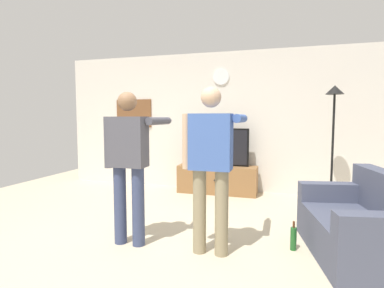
{
  "coord_description": "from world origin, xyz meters",
  "views": [
    {
      "loc": [
        1.31,
        -3.08,
        1.43
      ],
      "look_at": [
        0.04,
        1.2,
        1.05
      ],
      "focal_mm": 28.87,
      "sensor_mm": 36.0,
      "label": 1
    }
  ],
  "objects_px": {
    "person_standing_nearer_lamp": "(129,159)",
    "beverage_bottle": "(293,238)",
    "tv_stand": "(217,179)",
    "framed_picture": "(134,113)",
    "side_couch": "(362,226)",
    "person_standing_nearer_couch": "(211,160)",
    "floor_lamp": "(334,120)",
    "wall_clock": "(221,77)",
    "television": "(218,147)"
  },
  "relations": [
    {
      "from": "floor_lamp",
      "to": "side_couch",
      "type": "distance_m",
      "value": 2.17
    },
    {
      "from": "person_standing_nearer_lamp",
      "to": "person_standing_nearer_couch",
      "type": "relative_size",
      "value": 0.98
    },
    {
      "from": "tv_stand",
      "to": "wall_clock",
      "type": "xyz_separation_m",
      "value": [
        -0.0,
        0.29,
        1.96
      ]
    },
    {
      "from": "framed_picture",
      "to": "beverage_bottle",
      "type": "bearing_deg",
      "value": -38.64
    },
    {
      "from": "television",
      "to": "floor_lamp",
      "type": "height_order",
      "value": "floor_lamp"
    },
    {
      "from": "person_standing_nearer_lamp",
      "to": "framed_picture",
      "type": "bearing_deg",
      "value": 116.04
    },
    {
      "from": "beverage_bottle",
      "to": "side_couch",
      "type": "bearing_deg",
      "value": 2.23
    },
    {
      "from": "person_standing_nearer_couch",
      "to": "wall_clock",
      "type": "bearing_deg",
      "value": 99.32
    },
    {
      "from": "television",
      "to": "person_standing_nearer_lamp",
      "type": "height_order",
      "value": "person_standing_nearer_lamp"
    },
    {
      "from": "tv_stand",
      "to": "television",
      "type": "xyz_separation_m",
      "value": [
        0.0,
        0.05,
        0.62
      ]
    },
    {
      "from": "television",
      "to": "side_couch",
      "type": "xyz_separation_m",
      "value": [
        1.98,
        -2.28,
        -0.56
      ]
    },
    {
      "from": "tv_stand",
      "to": "person_standing_nearer_couch",
      "type": "xyz_separation_m",
      "value": [
        0.47,
        -2.59,
        0.73
      ]
    },
    {
      "from": "person_standing_nearer_couch",
      "to": "side_couch",
      "type": "bearing_deg",
      "value": 13.21
    },
    {
      "from": "wall_clock",
      "to": "person_standing_nearer_couch",
      "type": "distance_m",
      "value": 3.16
    },
    {
      "from": "tv_stand",
      "to": "framed_picture",
      "type": "height_order",
      "value": "framed_picture"
    },
    {
      "from": "person_standing_nearer_lamp",
      "to": "side_couch",
      "type": "relative_size",
      "value": 1.11
    },
    {
      "from": "floor_lamp",
      "to": "side_couch",
      "type": "height_order",
      "value": "floor_lamp"
    },
    {
      "from": "person_standing_nearer_lamp",
      "to": "beverage_bottle",
      "type": "relative_size",
      "value": 5.38
    },
    {
      "from": "person_standing_nearer_couch",
      "to": "beverage_bottle",
      "type": "xyz_separation_m",
      "value": [
        0.84,
        0.33,
        -0.87
      ]
    },
    {
      "from": "floor_lamp",
      "to": "person_standing_nearer_lamp",
      "type": "relative_size",
      "value": 1.13
    },
    {
      "from": "wall_clock",
      "to": "beverage_bottle",
      "type": "height_order",
      "value": "wall_clock"
    },
    {
      "from": "floor_lamp",
      "to": "person_standing_nearer_lamp",
      "type": "xyz_separation_m",
      "value": [
        -2.4,
        -2.27,
        -0.41
      ]
    },
    {
      "from": "framed_picture",
      "to": "floor_lamp",
      "type": "bearing_deg",
      "value": -9.44
    },
    {
      "from": "beverage_bottle",
      "to": "person_standing_nearer_couch",
      "type": "bearing_deg",
      "value": -158.76
    },
    {
      "from": "tv_stand",
      "to": "framed_picture",
      "type": "distance_m",
      "value": 2.28
    },
    {
      "from": "person_standing_nearer_lamp",
      "to": "beverage_bottle",
      "type": "distance_m",
      "value": 2.0
    },
    {
      "from": "person_standing_nearer_couch",
      "to": "side_couch",
      "type": "relative_size",
      "value": 1.13
    },
    {
      "from": "person_standing_nearer_couch",
      "to": "person_standing_nearer_lamp",
      "type": "bearing_deg",
      "value": -178.89
    },
    {
      "from": "wall_clock",
      "to": "person_standing_nearer_couch",
      "type": "xyz_separation_m",
      "value": [
        0.47,
        -2.88,
        -1.23
      ]
    },
    {
      "from": "wall_clock",
      "to": "tv_stand",
      "type": "bearing_deg",
      "value": -90.0
    },
    {
      "from": "person_standing_nearer_couch",
      "to": "beverage_bottle",
      "type": "height_order",
      "value": "person_standing_nearer_couch"
    },
    {
      "from": "floor_lamp",
      "to": "beverage_bottle",
      "type": "height_order",
      "value": "floor_lamp"
    },
    {
      "from": "person_standing_nearer_lamp",
      "to": "person_standing_nearer_couch",
      "type": "bearing_deg",
      "value": 1.11
    },
    {
      "from": "person_standing_nearer_couch",
      "to": "beverage_bottle",
      "type": "bearing_deg",
      "value": 21.24
    },
    {
      "from": "side_couch",
      "to": "beverage_bottle",
      "type": "distance_m",
      "value": 0.69
    },
    {
      "from": "television",
      "to": "person_standing_nearer_couch",
      "type": "bearing_deg",
      "value": -79.84
    },
    {
      "from": "television",
      "to": "tv_stand",
      "type": "bearing_deg",
      "value": -90.0
    },
    {
      "from": "side_couch",
      "to": "person_standing_nearer_lamp",
      "type": "bearing_deg",
      "value": -171.34
    },
    {
      "from": "wall_clock",
      "to": "framed_picture",
      "type": "relative_size",
      "value": 0.39
    },
    {
      "from": "side_couch",
      "to": "beverage_bottle",
      "type": "relative_size",
      "value": 4.87
    },
    {
      "from": "tv_stand",
      "to": "side_couch",
      "type": "relative_size",
      "value": 0.96
    },
    {
      "from": "framed_picture",
      "to": "side_couch",
      "type": "xyz_separation_m",
      "value": [
        3.86,
        -2.53,
        -1.2
      ]
    },
    {
      "from": "person_standing_nearer_couch",
      "to": "framed_picture",
      "type": "bearing_deg",
      "value": 129.21
    },
    {
      "from": "wall_clock",
      "to": "person_standing_nearer_couch",
      "type": "bearing_deg",
      "value": -80.68
    },
    {
      "from": "television",
      "to": "person_standing_nearer_lamp",
      "type": "xyz_separation_m",
      "value": [
        -0.46,
        -2.65,
        0.1
      ]
    },
    {
      "from": "tv_stand",
      "to": "wall_clock",
      "type": "relative_size",
      "value": 4.76
    },
    {
      "from": "floor_lamp",
      "to": "side_couch",
      "type": "relative_size",
      "value": 1.25
    },
    {
      "from": "tv_stand",
      "to": "floor_lamp",
      "type": "xyz_separation_m",
      "value": [
        1.94,
        -0.34,
        1.13
      ]
    },
    {
      "from": "framed_picture",
      "to": "floor_lamp",
      "type": "xyz_separation_m",
      "value": [
        3.82,
        -0.64,
        -0.14
      ]
    },
    {
      "from": "television",
      "to": "person_standing_nearer_lamp",
      "type": "relative_size",
      "value": 0.68
    }
  ]
}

